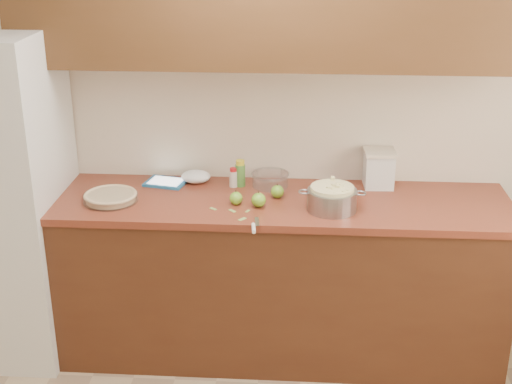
# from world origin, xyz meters

# --- Properties ---
(room_shell) EXTENTS (3.60, 3.60, 3.60)m
(room_shell) POSITION_xyz_m (0.00, 0.00, 1.30)
(room_shell) COLOR tan
(room_shell) RESTS_ON ground
(counter_run) EXTENTS (2.64, 0.68, 0.92)m
(counter_run) POSITION_xyz_m (0.00, 1.48, 0.46)
(counter_run) COLOR #492614
(counter_run) RESTS_ON ground
(pie) EXTENTS (0.29, 0.29, 0.05)m
(pie) POSITION_xyz_m (-0.80, 1.39, 0.94)
(pie) COLOR silver
(pie) RESTS_ON counter_run
(colander) EXTENTS (0.35, 0.25, 0.13)m
(colander) POSITION_xyz_m (0.36, 1.36, 0.98)
(colander) COLOR gray
(colander) RESTS_ON counter_run
(flour_canister) EXTENTS (0.18, 0.18, 0.21)m
(flour_canister) POSITION_xyz_m (0.63, 1.71, 1.03)
(flour_canister) COLOR silver
(flour_canister) RESTS_ON counter_run
(tablet) EXTENTS (0.25, 0.21, 0.02)m
(tablet) POSITION_xyz_m (-0.56, 1.67, 0.93)
(tablet) COLOR #226DA5
(tablet) RESTS_ON counter_run
(paring_knife) EXTENTS (0.04, 0.20, 0.02)m
(paring_knife) POSITION_xyz_m (-0.02, 1.10, 0.93)
(paring_knife) COLOR gray
(paring_knife) RESTS_ON counter_run
(lemon_bottle) EXTENTS (0.06, 0.06, 0.15)m
(lemon_bottle) POSITION_xyz_m (-0.13, 1.66, 0.99)
(lemon_bottle) COLOR #4C8C38
(lemon_bottle) RESTS_ON counter_run
(cinnamon_shaker) EXTENTS (0.04, 0.04, 0.11)m
(cinnamon_shaker) POSITION_xyz_m (-0.17, 1.65, 0.97)
(cinnamon_shaker) COLOR beige
(cinnamon_shaker) RESTS_ON counter_run
(vanilla_bottle) EXTENTS (0.03, 0.03, 0.09)m
(vanilla_bottle) POSITION_xyz_m (-0.15, 1.66, 0.96)
(vanilla_bottle) COLOR black
(vanilla_bottle) RESTS_ON counter_run
(mixing_bowl) EXTENTS (0.21, 0.21, 0.08)m
(mixing_bowl) POSITION_xyz_m (0.03, 1.67, 0.96)
(mixing_bowl) COLOR silver
(mixing_bowl) RESTS_ON counter_run
(paper_towel) EXTENTS (0.18, 0.15, 0.07)m
(paper_towel) POSITION_xyz_m (-0.39, 1.70, 0.95)
(paper_towel) COLOR white
(paper_towel) RESTS_ON counter_run
(apple_left) EXTENTS (0.07, 0.07, 0.08)m
(apple_left) POSITION_xyz_m (-0.13, 1.39, 0.95)
(apple_left) COLOR #72AE29
(apple_left) RESTS_ON counter_run
(apple_center) EXTENTS (0.07, 0.07, 0.08)m
(apple_center) POSITION_xyz_m (0.08, 1.50, 0.96)
(apple_center) COLOR #72AE29
(apple_center) RESTS_ON counter_run
(apple_front) EXTENTS (0.08, 0.08, 0.09)m
(apple_front) POSITION_xyz_m (-0.01, 1.37, 0.96)
(apple_front) COLOR #72AE29
(apple_front) RESTS_ON counter_run
(peel_a) EXTENTS (0.04, 0.04, 0.00)m
(peel_a) POSITION_xyz_m (-0.24, 1.32, 0.92)
(peel_a) COLOR #96BD5C
(peel_a) RESTS_ON counter_run
(peel_b) EXTENTS (0.04, 0.05, 0.00)m
(peel_b) POSITION_xyz_m (-0.08, 1.20, 0.92)
(peel_b) COLOR #96BD5C
(peel_b) RESTS_ON counter_run
(peel_c) EXTENTS (0.04, 0.04, 0.00)m
(peel_c) POSITION_xyz_m (-0.14, 1.31, 0.92)
(peel_c) COLOR #96BD5C
(peel_c) RESTS_ON counter_run
(peel_d) EXTENTS (0.03, 0.03, 0.00)m
(peel_d) POSITION_xyz_m (-0.07, 1.31, 0.92)
(peel_d) COLOR #96BD5C
(peel_d) RESTS_ON counter_run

